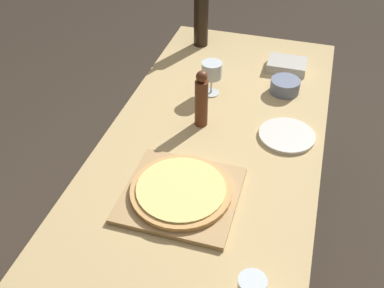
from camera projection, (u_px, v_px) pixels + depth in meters
ground_plane at (209, 257)px, 2.21m from camera, size 12.00×12.00×0.00m
dining_table at (214, 154)px, 1.77m from camera, size 0.81×1.74×0.77m
cutting_board at (181, 195)px, 1.47m from camera, size 0.37×0.35×0.02m
pizza at (181, 190)px, 1.45m from camera, size 0.33×0.33×0.02m
wine_bottle at (201, 16)px, 2.18m from camera, size 0.07×0.07×0.36m
pepper_mill at (201, 100)px, 1.70m from camera, size 0.05×0.05×0.24m
wine_glass at (212, 71)px, 1.87m from camera, size 0.09×0.09×0.15m
small_bowl at (285, 86)px, 1.93m from camera, size 0.13×0.13×0.06m
dinner_plate at (287, 135)px, 1.70m from camera, size 0.21×0.21×0.01m
food_container at (287, 65)px, 2.08m from camera, size 0.18×0.13×0.04m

